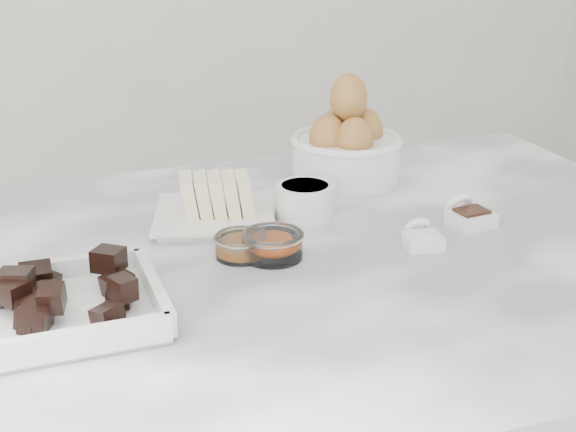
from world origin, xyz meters
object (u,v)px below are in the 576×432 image
object	(u,v)px
butter_plate	(212,205)
zest_bowl	(273,244)
egg_bowl	(346,146)
salt_spoon	(422,237)
sugar_ramekin	(305,200)
chocolate_dish	(45,303)
honey_bowl	(241,245)
vanilla_spoon	(468,215)

from	to	relation	value
butter_plate	zest_bowl	world-z (taller)	butter_plate
egg_bowl	salt_spoon	distance (m)	0.28
sugar_ramekin	egg_bowl	bearing A→B (deg)	47.91
chocolate_dish	sugar_ramekin	distance (m)	0.41
egg_bowl	zest_bowl	bearing A→B (deg)	-129.69
sugar_ramekin	egg_bowl	world-z (taller)	egg_bowl
egg_bowl	sugar_ramekin	bearing A→B (deg)	-132.09
honey_bowl	vanilla_spoon	distance (m)	0.32
butter_plate	zest_bowl	size ratio (longest dim) A/B	2.59
sugar_ramekin	salt_spoon	world-z (taller)	sugar_ramekin
honey_bowl	zest_bowl	distance (m)	0.04
butter_plate	egg_bowl	bearing A→B (deg)	23.29
sugar_ramekin	egg_bowl	distance (m)	0.18
honey_bowl	sugar_ramekin	bearing A→B (deg)	39.03
sugar_ramekin	egg_bowl	size ratio (longest dim) A/B	0.46
butter_plate	salt_spoon	bearing A→B (deg)	-36.51
sugar_ramekin	honey_bowl	world-z (taller)	sugar_ramekin
chocolate_dish	honey_bowl	world-z (taller)	chocolate_dish
butter_plate	honey_bowl	xyz separation A→B (m)	(0.00, -0.13, -0.01)
chocolate_dish	salt_spoon	xyz separation A→B (m)	(0.47, 0.05, -0.01)
sugar_ramekin	vanilla_spoon	world-z (taller)	sugar_ramekin
vanilla_spoon	sugar_ramekin	bearing A→B (deg)	153.46
butter_plate	honey_bowl	size ratio (longest dim) A/B	2.98
vanilla_spoon	salt_spoon	size ratio (longest dim) A/B	1.18
zest_bowl	butter_plate	bearing A→B (deg)	105.97
egg_bowl	vanilla_spoon	world-z (taller)	egg_bowl
chocolate_dish	zest_bowl	xyz separation A→B (m)	(0.28, 0.08, -0.01)
honey_bowl	zest_bowl	size ratio (longest dim) A/B	0.87
honey_bowl	vanilla_spoon	size ratio (longest dim) A/B	0.91
zest_bowl	vanilla_spoon	distance (m)	0.29
salt_spoon	honey_bowl	bearing A→B (deg)	168.54
honey_bowl	vanilla_spoon	bearing A→B (deg)	-0.28
sugar_ramekin	honey_bowl	bearing A→B (deg)	-140.97
egg_bowl	salt_spoon	world-z (taller)	egg_bowl
sugar_ramekin	zest_bowl	size ratio (longest dim) A/B	1.04
butter_plate	sugar_ramekin	size ratio (longest dim) A/B	2.50
chocolate_dish	zest_bowl	bearing A→B (deg)	16.37
chocolate_dish	salt_spoon	size ratio (longest dim) A/B	3.83
egg_bowl	butter_plate	bearing A→B (deg)	-156.71
vanilla_spoon	chocolate_dish	bearing A→B (deg)	-170.35
honey_bowl	vanilla_spoon	xyz separation A→B (m)	(0.32, -0.00, -0.00)
egg_bowl	honey_bowl	size ratio (longest dim) A/B	2.61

